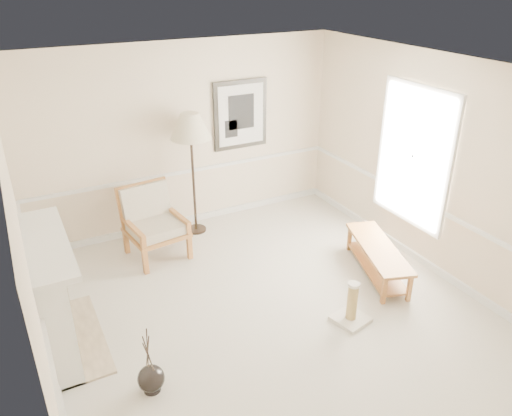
{
  "coord_description": "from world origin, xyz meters",
  "views": [
    {
      "loc": [
        -2.43,
        -4.31,
        3.84
      ],
      "look_at": [
        0.18,
        0.7,
        1.09
      ],
      "focal_mm": 35.0,
      "sensor_mm": 36.0,
      "label": 1
    }
  ],
  "objects_px": {
    "armchair": "(152,219)",
    "scratching_post": "(351,309)",
    "bench": "(378,256)",
    "floor_vase": "(151,379)",
    "floor_lamp": "(190,130)"
  },
  "relations": [
    {
      "from": "armchair",
      "to": "scratching_post",
      "type": "relative_size",
      "value": 1.9
    },
    {
      "from": "armchair",
      "to": "bench",
      "type": "bearing_deg",
      "value": -45.35
    },
    {
      "from": "floor_vase",
      "to": "armchair",
      "type": "distance_m",
      "value": 2.76
    },
    {
      "from": "floor_lamp",
      "to": "bench",
      "type": "xyz_separation_m",
      "value": [
        1.75,
        -2.31,
        -1.4
      ]
    },
    {
      "from": "armchair",
      "to": "bench",
      "type": "xyz_separation_m",
      "value": [
        2.55,
        -1.96,
        -0.27
      ]
    },
    {
      "from": "bench",
      "to": "scratching_post",
      "type": "xyz_separation_m",
      "value": [
        -0.95,
        -0.67,
        -0.11
      ]
    },
    {
      "from": "floor_vase",
      "to": "armchair",
      "type": "height_order",
      "value": "armchair"
    },
    {
      "from": "floor_vase",
      "to": "bench",
      "type": "bearing_deg",
      "value": 10.65
    },
    {
      "from": "floor_lamp",
      "to": "armchair",
      "type": "bearing_deg",
      "value": -156.34
    },
    {
      "from": "armchair",
      "to": "floor_lamp",
      "type": "bearing_deg",
      "value": 15.91
    },
    {
      "from": "bench",
      "to": "floor_vase",
      "type": "bearing_deg",
      "value": -169.35
    },
    {
      "from": "floor_lamp",
      "to": "bench",
      "type": "height_order",
      "value": "floor_lamp"
    },
    {
      "from": "armchair",
      "to": "floor_lamp",
      "type": "xyz_separation_m",
      "value": [
        0.79,
        0.35,
        1.13
      ]
    },
    {
      "from": "floor_lamp",
      "to": "scratching_post",
      "type": "relative_size",
      "value": 3.55
    },
    {
      "from": "floor_lamp",
      "to": "scratching_post",
      "type": "bearing_deg",
      "value": -74.83
    }
  ]
}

